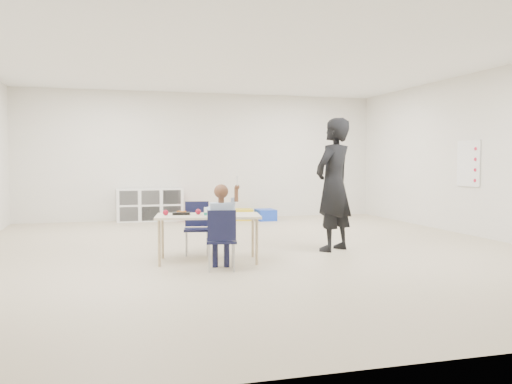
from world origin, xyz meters
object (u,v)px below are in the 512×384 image
object	(u,v)px
table	(208,238)
cubby_shelf	(150,205)
child	(221,222)
adult	(334,185)
chair_near	(221,240)

from	to	relation	value
table	cubby_shelf	bearing A→B (deg)	103.94
child	adult	xyz separation A→B (m)	(1.84, 0.94, 0.38)
chair_near	adult	distance (m)	2.15
chair_near	cubby_shelf	distance (m)	5.54
chair_near	child	bearing A→B (deg)	0.00
table	cubby_shelf	distance (m)	4.97
table	adult	size ratio (longest dim) A/B	0.74
cubby_shelf	adult	world-z (taller)	adult
child	adult	world-z (taller)	adult
cubby_shelf	child	bearing A→B (deg)	-85.79
chair_near	child	xyz separation A→B (m)	(0.00, 0.00, 0.21)
child	adult	bearing A→B (deg)	36.91
table	chair_near	size ratio (longest dim) A/B	1.95
table	adult	distance (m)	2.04
adult	cubby_shelf	bearing A→B (deg)	-96.93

